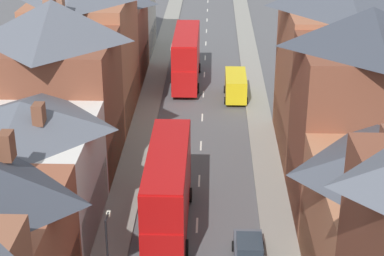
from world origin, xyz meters
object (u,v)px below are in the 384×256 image
(car_near_silver, at_px, (249,251))
(delivery_van, at_px, (236,85))
(double_decker_bus_lead, at_px, (186,56))
(double_decker_bus_mid_street, at_px, (168,188))

(car_near_silver, xyz_separation_m, delivery_van, (-0.00, 26.94, 0.51))
(double_decker_bus_lead, distance_m, double_decker_bus_mid_street, 27.67)
(double_decker_bus_lead, height_order, double_decker_bus_mid_street, same)
(double_decker_bus_mid_street, bearing_deg, car_near_silver, -37.08)
(delivery_van, bearing_deg, double_decker_bus_mid_street, -101.93)
(double_decker_bus_lead, xyz_separation_m, delivery_van, (4.91, -4.44, -1.48))
(double_decker_bus_lead, relative_size, delivery_van, 2.08)
(double_decker_bus_lead, distance_m, car_near_silver, 31.82)
(double_decker_bus_lead, height_order, delivery_van, double_decker_bus_lead)
(double_decker_bus_mid_street, distance_m, delivery_van, 23.79)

